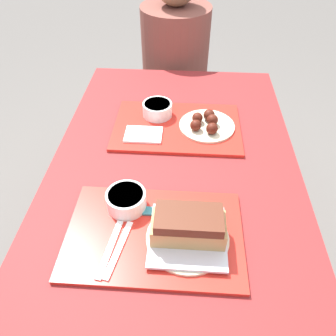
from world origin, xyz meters
TOP-DOWN VIEW (x-y plane):
  - ground_plane at (0.00, 0.00)m, footprint 12.00×12.00m
  - picnic_table at (0.00, 0.00)m, footprint 0.80×1.43m
  - picnic_bench_far at (0.00, 0.94)m, footprint 0.76×0.28m
  - tray_near at (-0.04, -0.20)m, footprint 0.46×0.30m
  - tray_far at (0.00, 0.27)m, footprint 0.46×0.30m
  - bowl_coleslaw_near at (-0.12, -0.12)m, footprint 0.11×0.11m
  - brisket_sandwich_plate at (0.05, -0.21)m, footprint 0.21×0.21m
  - plastic_fork_near at (-0.14, -0.26)m, footprint 0.04×0.17m
  - plastic_knife_near at (-0.12, -0.26)m, footprint 0.05×0.17m
  - condiment_packet at (-0.06, -0.13)m, footprint 0.04×0.03m
  - bowl_coleslaw_far at (-0.08, 0.33)m, footprint 0.11×0.11m
  - wings_plate_far at (0.10, 0.27)m, footprint 0.20×0.20m
  - napkin_far at (-0.11, 0.20)m, footprint 0.13×0.09m
  - person_seated_across at (-0.04, 0.94)m, footprint 0.34×0.34m

SIDE VIEW (x-z plane):
  - ground_plane at x=0.00m, z-range 0.00..0.00m
  - picnic_bench_far at x=0.00m, z-range 0.15..0.61m
  - picnic_table at x=0.00m, z-range 0.27..1.02m
  - person_seated_across at x=-0.04m, z-range 0.40..1.10m
  - tray_near at x=-0.04m, z-range 0.75..0.76m
  - tray_far at x=0.00m, z-range 0.75..0.76m
  - plastic_fork_near at x=-0.14m, z-range 0.76..0.77m
  - plastic_knife_near at x=-0.12m, z-range 0.76..0.77m
  - condiment_packet at x=-0.06m, z-range 0.76..0.77m
  - napkin_far at x=-0.11m, z-range 0.76..0.77m
  - wings_plate_far at x=0.10m, z-range 0.75..0.80m
  - bowl_coleslaw_near at x=-0.12m, z-range 0.76..0.81m
  - bowl_coleslaw_far at x=-0.08m, z-range 0.76..0.81m
  - brisket_sandwich_plate at x=0.05m, z-range 0.75..0.85m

